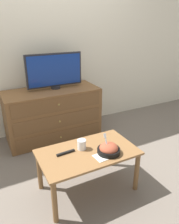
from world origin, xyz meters
The scene contains 9 objects.
ground_plane centered at (0.00, 0.00, 0.00)m, with size 12.00×12.00×0.00m, color #70665B.
wall_back centered at (0.00, 0.03, 1.30)m, with size 12.00×0.05×2.60m.
dresser centered at (-0.07, -0.29, 0.34)m, with size 1.22×0.54×0.67m.
tv centered at (0.00, -0.25, 0.91)m, with size 0.73×0.12×0.45m.
coffee_table centered at (-0.13, -1.43, 0.35)m, with size 0.87×0.50×0.42m.
takeout_bowl centered at (0.02, -1.54, 0.45)m, with size 0.20×0.20×0.18m.
drink_cup centered at (-0.16, -1.37, 0.46)m, with size 0.08×0.08×0.09m.
napkin centered at (-0.06, -1.57, 0.42)m, with size 0.13×0.13×0.00m.
remote_control centered at (-0.32, -1.38, 0.43)m, with size 0.17×0.03×0.02m.
Camera 1 is at (-0.88, -2.91, 1.49)m, focal length 35.00 mm.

